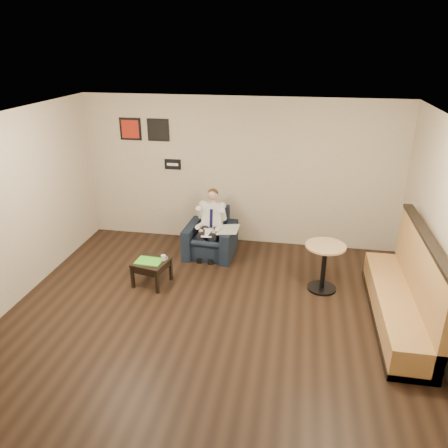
% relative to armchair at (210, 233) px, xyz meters
% --- Properties ---
extents(ground, '(6.00, 6.00, 0.00)m').
position_rel_armchair_xyz_m(ground, '(0.43, -2.28, -0.42)').
color(ground, black).
rests_on(ground, ground).
extents(wall_back, '(6.00, 0.02, 2.80)m').
position_rel_armchair_xyz_m(wall_back, '(0.43, 0.72, 0.98)').
color(wall_back, beige).
rests_on(wall_back, ground).
extents(wall_front, '(6.00, 0.02, 2.80)m').
position_rel_armchair_xyz_m(wall_front, '(0.43, -5.28, 0.98)').
color(wall_front, beige).
rests_on(wall_front, ground).
extents(ceiling, '(6.00, 6.00, 0.02)m').
position_rel_armchair_xyz_m(ceiling, '(0.43, -2.28, 2.38)').
color(ceiling, white).
rests_on(ceiling, wall_back).
extents(seating_sign, '(0.32, 0.02, 0.20)m').
position_rel_armchair_xyz_m(seating_sign, '(-0.87, 0.71, 1.08)').
color(seating_sign, black).
rests_on(seating_sign, wall_back).
extents(art_print_left, '(0.42, 0.03, 0.42)m').
position_rel_armchair_xyz_m(art_print_left, '(-1.67, 0.71, 1.73)').
color(art_print_left, '#B42516').
rests_on(art_print_left, wall_back).
extents(art_print_right, '(0.42, 0.03, 0.42)m').
position_rel_armchair_xyz_m(art_print_right, '(-1.12, 0.71, 1.73)').
color(art_print_right, black).
rests_on(art_print_right, wall_back).
extents(armchair, '(0.92, 0.92, 0.85)m').
position_rel_armchair_xyz_m(armchair, '(0.00, 0.00, 0.00)').
color(armchair, black).
rests_on(armchair, ground).
extents(seated_man, '(0.59, 0.85, 1.16)m').
position_rel_armchair_xyz_m(seated_man, '(-0.01, -0.11, 0.16)').
color(seated_man, silver).
rests_on(seated_man, armchair).
extents(lap_papers, '(0.20, 0.28, 0.01)m').
position_rel_armchair_xyz_m(lap_papers, '(-0.01, -0.20, 0.10)').
color(lap_papers, white).
rests_on(lap_papers, seated_man).
extents(newspaper, '(0.37, 0.46, 0.01)m').
position_rel_armchair_xyz_m(newspaper, '(0.35, -0.11, 0.15)').
color(newspaper, silver).
rests_on(newspaper, armchair).
extents(side_table, '(0.60, 0.60, 0.41)m').
position_rel_armchair_xyz_m(side_table, '(-0.72, -1.23, -0.22)').
color(side_table, black).
rests_on(side_table, ground).
extents(green_folder, '(0.43, 0.32, 0.01)m').
position_rel_armchair_xyz_m(green_folder, '(-0.75, -1.24, -0.00)').
color(green_folder, '#4EDA2B').
rests_on(green_folder, side_table).
extents(coffee_mug, '(0.09, 0.09, 0.09)m').
position_rel_armchair_xyz_m(coffee_mug, '(-0.54, -1.15, 0.03)').
color(coffee_mug, white).
rests_on(coffee_mug, side_table).
extents(smartphone, '(0.14, 0.11, 0.01)m').
position_rel_armchair_xyz_m(smartphone, '(-0.64, -1.09, -0.00)').
color(smartphone, black).
rests_on(smartphone, side_table).
extents(banquette, '(0.61, 2.56, 1.31)m').
position_rel_armchair_xyz_m(banquette, '(3.02, -1.61, 0.23)').
color(banquette, '#B37F45').
rests_on(banquette, ground).
extents(cafe_table, '(0.80, 0.80, 0.78)m').
position_rel_armchair_xyz_m(cafe_table, '(2.02, -0.91, -0.03)').
color(cafe_table, tan).
rests_on(cafe_table, ground).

